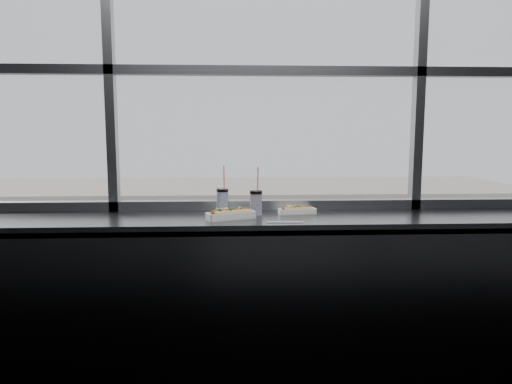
{
  "coord_description": "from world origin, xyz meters",
  "views": [
    {
      "loc": [
        -0.22,
        -1.5,
        1.6
      ],
      "look_at": [
        -0.08,
        1.23,
        1.25
      ],
      "focal_mm": 32.0,
      "sensor_mm": 36.0,
      "label": 1
    }
  ],
  "objects_px": {
    "tree_left": "(111,265)",
    "tree_right": "(408,268)",
    "car_far_b": "(273,321)",
    "car_far_c": "(423,318)",
    "soda_cup_right": "(256,201)",
    "loose_straw": "(285,222)",
    "soda_cup_left": "(223,198)",
    "hotdog_tray_left": "(231,214)",
    "pedestrian_b": "(234,293)",
    "pedestrian_a": "(144,298)",
    "hotdog_tray_right": "(297,210)",
    "pedestrian_c": "(304,300)",
    "wrapper": "(213,217)",
    "tree_center": "(265,263)",
    "car_far_a": "(104,322)",
    "pedestrian_d": "(371,292)"
  },
  "relations": [
    {
      "from": "pedestrian_b",
      "to": "tree_center",
      "type": "distance_m",
      "value": 3.41
    },
    {
      "from": "pedestrian_c",
      "to": "tree_right",
      "type": "xyz_separation_m",
      "value": [
        7.55,
        0.91,
        1.95
      ]
    },
    {
      "from": "loose_straw",
      "to": "car_far_c",
      "type": "height_order",
      "value": "loose_straw"
    },
    {
      "from": "wrapper",
      "to": "tree_left",
      "type": "distance_m",
      "value": 30.76
    },
    {
      "from": "hotdog_tray_left",
      "to": "soda_cup_right",
      "type": "height_order",
      "value": "soda_cup_right"
    },
    {
      "from": "wrapper",
      "to": "tree_center",
      "type": "xyz_separation_m",
      "value": [
        2.24,
        28.34,
        -8.55
      ]
    },
    {
      "from": "hotdog_tray_right",
      "to": "car_far_c",
      "type": "xyz_separation_m",
      "value": [
        11.48,
        24.2,
        -11.08
      ]
    },
    {
      "from": "loose_straw",
      "to": "pedestrian_b",
      "type": "relative_size",
      "value": 0.09
    },
    {
      "from": "tree_left",
      "to": "soda_cup_left",
      "type": "bearing_deg",
      "value": -73.18
    },
    {
      "from": "pedestrian_a",
      "to": "soda_cup_right",
      "type": "bearing_deg",
      "value": -167.09
    },
    {
      "from": "hotdog_tray_left",
      "to": "pedestrian_b",
      "type": "bearing_deg",
      "value": 67.14
    },
    {
      "from": "hotdog_tray_left",
      "to": "pedestrian_c",
      "type": "distance_m",
      "value": 29.94
    },
    {
      "from": "car_far_b",
      "to": "loose_straw",
      "type": "bearing_deg",
      "value": -178.36
    },
    {
      "from": "car_far_a",
      "to": "tree_left",
      "type": "height_order",
      "value": "tree_left"
    },
    {
      "from": "hotdog_tray_left",
      "to": "pedestrian_b",
      "type": "relative_size",
      "value": 0.14
    },
    {
      "from": "hotdog_tray_right",
      "to": "soda_cup_right",
      "type": "relative_size",
      "value": 0.8
    },
    {
      "from": "hotdog_tray_left",
      "to": "loose_straw",
      "type": "xyz_separation_m",
      "value": [
        0.31,
        -0.13,
        -0.02
      ]
    },
    {
      "from": "hotdog_tray_right",
      "to": "car_far_b",
      "type": "relative_size",
      "value": 0.04
    },
    {
      "from": "car_far_b",
      "to": "tree_left",
      "type": "height_order",
      "value": "tree_left"
    },
    {
      "from": "hotdog_tray_left",
      "to": "car_far_b",
      "type": "distance_m",
      "value": 26.87
    },
    {
      "from": "soda_cup_right",
      "to": "pedestrian_c",
      "type": "distance_m",
      "value": 29.81
    },
    {
      "from": "hotdog_tray_right",
      "to": "car_far_a",
      "type": "relative_size",
      "value": 0.04
    },
    {
      "from": "soda_cup_right",
      "to": "loose_straw",
      "type": "bearing_deg",
      "value": -60.92
    },
    {
      "from": "pedestrian_d",
      "to": "tree_right",
      "type": "height_order",
      "value": "tree_right"
    },
    {
      "from": "pedestrian_c",
      "to": "tree_right",
      "type": "relative_size",
      "value": 0.49
    },
    {
      "from": "hotdog_tray_right",
      "to": "car_far_a",
      "type": "bearing_deg",
      "value": 101.01
    },
    {
      "from": "pedestrian_a",
      "to": "tree_center",
      "type": "xyz_separation_m",
      "value": [
        8.49,
        -0.21,
        2.43
      ]
    },
    {
      "from": "pedestrian_d",
      "to": "tree_left",
      "type": "distance_m",
      "value": 18.58
    },
    {
      "from": "pedestrian_a",
      "to": "car_far_b",
      "type": "bearing_deg",
      "value": -115.64
    },
    {
      "from": "pedestrian_a",
      "to": "tree_left",
      "type": "height_order",
      "value": "tree_left"
    },
    {
      "from": "car_far_a",
      "to": "tree_center",
      "type": "xyz_separation_m",
      "value": [
        10.11,
        4.0,
        2.4
      ]
    },
    {
      "from": "pedestrian_a",
      "to": "tree_right",
      "type": "relative_size",
      "value": 0.47
    },
    {
      "from": "hotdog_tray_left",
      "to": "car_far_a",
      "type": "relative_size",
      "value": 0.05
    },
    {
      "from": "wrapper",
      "to": "tree_left",
      "type": "relative_size",
      "value": 0.02
    },
    {
      "from": "hotdog_tray_right",
      "to": "pedestrian_d",
      "type": "height_order",
      "value": "hotdog_tray_right"
    },
    {
      "from": "tree_left",
      "to": "tree_right",
      "type": "relative_size",
      "value": 1.17
    },
    {
      "from": "loose_straw",
      "to": "pedestrian_b",
      "type": "bearing_deg",
      "value": 93.7
    },
    {
      "from": "hotdog_tray_left",
      "to": "soda_cup_right",
      "type": "bearing_deg",
      "value": 18.37
    },
    {
      "from": "tree_left",
      "to": "pedestrian_c",
      "type": "bearing_deg",
      "value": -3.92
    },
    {
      "from": "car_far_b",
      "to": "car_far_a",
      "type": "height_order",
      "value": "car_far_a"
    },
    {
      "from": "soda_cup_right",
      "to": "tree_left",
      "type": "bearing_deg",
      "value": 107.15
    },
    {
      "from": "car_far_b",
      "to": "car_far_c",
      "type": "xyz_separation_m",
      "value": [
        9.49,
        0.0,
        0.01
      ]
    },
    {
      "from": "hotdog_tray_left",
      "to": "pedestrian_a",
      "type": "height_order",
      "value": "hotdog_tray_left"
    },
    {
      "from": "wrapper",
      "to": "tree_center",
      "type": "distance_m",
      "value": 29.69
    },
    {
      "from": "loose_straw",
      "to": "pedestrian_b",
      "type": "height_order",
      "value": "loose_straw"
    },
    {
      "from": "tree_left",
      "to": "pedestrian_b",
      "type": "bearing_deg",
      "value": 5.93
    },
    {
      "from": "pedestrian_a",
      "to": "soda_cup_left",
      "type": "bearing_deg",
      "value": -167.44
    },
    {
      "from": "soda_cup_right",
      "to": "pedestrian_c",
      "type": "xyz_separation_m",
      "value": [
        4.64,
        27.3,
        -11.03
      ]
    },
    {
      "from": "loose_straw",
      "to": "tree_center",
      "type": "xyz_separation_m",
      "value": [
        1.83,
        28.48,
        -8.55
      ]
    },
    {
      "from": "hotdog_tray_right",
      "to": "tree_right",
      "type": "height_order",
      "value": "hotdog_tray_right"
    }
  ]
}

